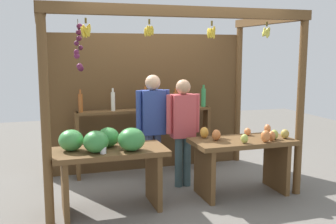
# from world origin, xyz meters

# --- Properties ---
(ground_plane) EXTENTS (12.00, 12.00, 0.00)m
(ground_plane) POSITION_xyz_m (0.00, 0.00, 0.00)
(ground_plane) COLOR slate
(ground_plane) RESTS_ON ground
(market_stall) EXTENTS (3.28, 1.83, 2.38)m
(market_stall) POSITION_xyz_m (-0.01, 0.41, 1.37)
(market_stall) COLOR brown
(market_stall) RESTS_ON ground
(fruit_counter_left) EXTENTS (1.33, 0.68, 1.01)m
(fruit_counter_left) POSITION_xyz_m (-0.90, -0.66, 0.69)
(fruit_counter_left) COLOR brown
(fruit_counter_left) RESTS_ON ground
(fruit_counter_right) EXTENTS (1.33, 0.64, 0.89)m
(fruit_counter_right) POSITION_xyz_m (0.88, -0.65, 0.56)
(fruit_counter_right) COLOR brown
(fruit_counter_right) RESTS_ON ground
(bottle_shelf_unit) EXTENTS (2.10, 0.22, 1.35)m
(bottle_shelf_unit) POSITION_xyz_m (-0.10, 0.64, 0.79)
(bottle_shelf_unit) COLOR brown
(bottle_shelf_unit) RESTS_ON ground
(vendor_man) EXTENTS (0.48, 0.21, 1.56)m
(vendor_man) POSITION_xyz_m (-0.14, 0.08, 0.93)
(vendor_man) COLOR #3D476C
(vendor_man) RESTS_ON ground
(vendor_woman) EXTENTS (0.48, 0.20, 1.50)m
(vendor_woman) POSITION_xyz_m (0.23, -0.12, 0.89)
(vendor_woman) COLOR #3D575B
(vendor_woman) RESTS_ON ground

